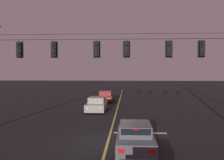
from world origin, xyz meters
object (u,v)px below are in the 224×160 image
(traffic_light_right_inner, at_px, (127,49))
(car_oncoming_lead, at_px, (97,105))
(traffic_light_rightmost, at_px, (169,49))
(car_oncoming_trailing, at_px, (106,97))
(car_waiting_near_lane, at_px, (135,138))
(traffic_light_left_inner, at_px, (54,49))
(traffic_light_centre, at_px, (97,49))
(traffic_light_leftmost, at_px, (19,50))
(traffic_light_far_right, at_px, (202,49))

(traffic_light_right_inner, xyz_separation_m, car_oncoming_lead, (-2.97, 8.39, -4.77))
(traffic_light_rightmost, distance_m, car_oncoming_trailing, 18.06)
(traffic_light_right_inner, relative_size, car_waiting_near_lane, 0.28)
(traffic_light_rightmost, xyz_separation_m, car_waiting_near_lane, (-2.32, -4.38, -4.77))
(traffic_light_left_inner, distance_m, car_waiting_near_lane, 8.38)
(traffic_light_left_inner, distance_m, car_oncoming_lead, 9.83)
(traffic_light_centre, relative_size, car_oncoming_trailing, 0.28)
(car_waiting_near_lane, xyz_separation_m, car_oncoming_trailing, (-3.23, 20.89, -0.00))
(traffic_light_leftmost, distance_m, traffic_light_left_inner, 2.37)
(traffic_light_rightmost, relative_size, car_waiting_near_lane, 0.28)
(traffic_light_centre, distance_m, traffic_light_right_inner, 1.98)
(traffic_light_left_inner, xyz_separation_m, car_waiting_near_lane, (5.33, -4.38, -4.77))
(car_waiting_near_lane, bearing_deg, car_oncoming_trailing, 98.79)
(traffic_light_right_inner, distance_m, car_oncoming_trailing, 17.41)
(traffic_light_leftmost, distance_m, traffic_light_rightmost, 10.02)
(traffic_light_leftmost, relative_size, car_oncoming_trailing, 0.28)
(traffic_light_left_inner, relative_size, traffic_light_right_inner, 1.00)
(traffic_light_leftmost, height_order, car_oncoming_trailing, traffic_light_leftmost)
(traffic_light_right_inner, xyz_separation_m, car_oncoming_trailing, (-2.77, 16.52, -4.77))
(traffic_light_right_inner, height_order, traffic_light_rightmost, same)
(traffic_light_leftmost, bearing_deg, car_oncoming_lead, 63.00)
(traffic_light_centre, height_order, traffic_light_far_right, same)
(traffic_light_leftmost, xyz_separation_m, traffic_light_rightmost, (10.02, 0.00, 0.00))
(traffic_light_leftmost, relative_size, traffic_light_far_right, 1.00)
(traffic_light_leftmost, xyz_separation_m, traffic_light_centre, (5.26, 0.00, 0.00))
(traffic_light_centre, bearing_deg, traffic_light_leftmost, 180.00)
(traffic_light_right_inner, relative_size, traffic_light_rightmost, 1.00)
(traffic_light_far_right, bearing_deg, traffic_light_centre, 180.00)
(car_oncoming_lead, bearing_deg, car_waiting_near_lane, -74.97)
(traffic_light_leftmost, height_order, traffic_light_far_right, same)
(traffic_light_centre, xyz_separation_m, car_oncoming_lead, (-0.98, 8.39, -4.77))
(traffic_light_centre, bearing_deg, car_oncoming_trailing, 92.73)
(traffic_light_right_inner, height_order, car_waiting_near_lane, traffic_light_right_inner)
(traffic_light_leftmost, height_order, car_oncoming_lead, traffic_light_leftmost)
(traffic_light_centre, relative_size, car_oncoming_lead, 0.28)
(traffic_light_left_inner, distance_m, traffic_light_rightmost, 7.65)
(traffic_light_right_inner, xyz_separation_m, car_waiting_near_lane, (0.46, -4.38, -4.77))
(traffic_light_centre, xyz_separation_m, car_oncoming_trailing, (-0.79, 16.52, -4.77))
(traffic_light_rightmost, relative_size, car_oncoming_lead, 0.28)
(traffic_light_leftmost, xyz_separation_m, traffic_light_right_inner, (7.24, 0.00, 0.00))
(car_oncoming_lead, distance_m, car_oncoming_trailing, 8.13)
(traffic_light_far_right, bearing_deg, traffic_light_leftmost, 180.00)
(traffic_light_right_inner, distance_m, car_oncoming_lead, 10.09)
(traffic_light_centre, bearing_deg, traffic_light_far_right, 0.00)
(traffic_light_left_inner, bearing_deg, traffic_light_leftmost, 180.00)
(traffic_light_centre, relative_size, car_waiting_near_lane, 0.28)
(traffic_light_left_inner, bearing_deg, car_waiting_near_lane, -39.38)
(traffic_light_leftmost, bearing_deg, traffic_light_far_right, 0.00)
(traffic_light_rightmost, bearing_deg, car_oncoming_lead, 124.40)
(traffic_light_rightmost, height_order, car_oncoming_trailing, traffic_light_rightmost)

